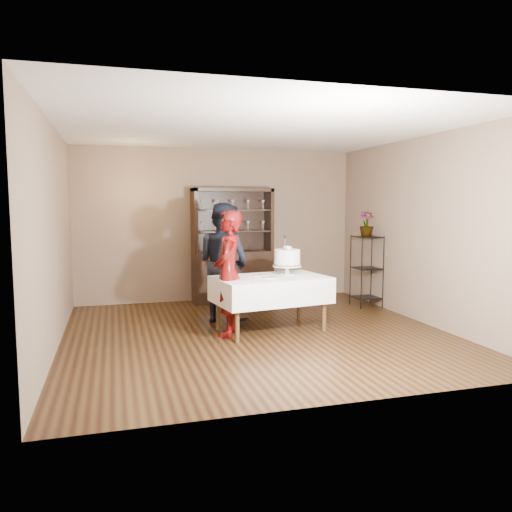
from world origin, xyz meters
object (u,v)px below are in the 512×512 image
(cake_table, at_px, (271,290))
(man, at_px, (223,262))
(plant_etagere, at_px, (367,268))
(potted_plant, at_px, (367,224))
(cake, at_px, (287,259))
(china_hutch, at_px, (232,264))
(woman, at_px, (228,273))

(cake_table, distance_m, man, 0.95)
(plant_etagere, bearing_deg, cake_table, -151.28)
(man, bearing_deg, potted_plant, -122.13)
(man, relative_size, cake, 3.15)
(china_hutch, relative_size, plant_etagere, 1.67)
(cake, bearing_deg, woman, -167.43)
(cake_table, distance_m, cake, 0.51)
(cake, height_order, potted_plant, potted_plant)
(cake_table, relative_size, cake, 2.91)
(china_hutch, height_order, potted_plant, china_hutch)
(plant_etagere, height_order, cake_table, plant_etagere)
(cake_table, xyz_separation_m, man, (-0.50, 0.74, 0.30))
(plant_etagere, height_order, potted_plant, potted_plant)
(woman, distance_m, cake, 0.92)
(plant_etagere, height_order, cake, cake)
(potted_plant, bearing_deg, cake, -151.43)
(cake_table, bearing_deg, cake, 27.18)
(man, bearing_deg, plant_etagere, -121.40)
(china_hutch, distance_m, woman, 2.31)
(woman, bearing_deg, potted_plant, 133.30)
(plant_etagere, xyz_separation_m, man, (-2.56, -0.38, 0.22))
(china_hutch, xyz_separation_m, plant_etagere, (2.08, -1.05, -0.01))
(china_hutch, bearing_deg, woman, -104.57)
(cake_table, bearing_deg, woman, -175.18)
(china_hutch, xyz_separation_m, potted_plant, (2.04, -1.09, 0.73))
(plant_etagere, xyz_separation_m, cake, (-1.77, -0.98, 0.32))
(china_hutch, relative_size, woman, 1.21)
(plant_etagere, distance_m, potted_plant, 0.75)
(woman, relative_size, cake, 2.97)
(woman, distance_m, man, 0.80)
(cake_table, distance_m, woman, 0.66)
(plant_etagere, bearing_deg, potted_plant, -137.32)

